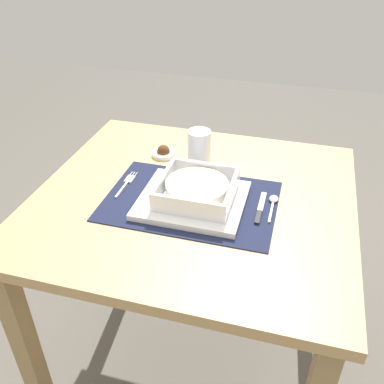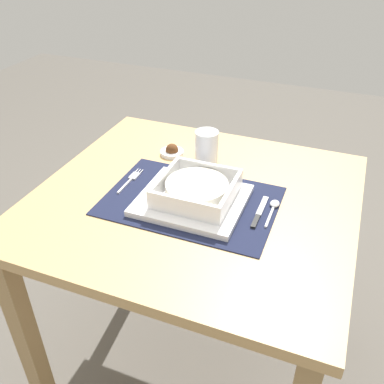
{
  "view_description": "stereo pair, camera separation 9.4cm",
  "coord_description": "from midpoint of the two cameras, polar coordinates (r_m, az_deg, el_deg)",
  "views": [
    {
      "loc": [
        0.25,
        -0.91,
        1.37
      ],
      "look_at": [
        0.0,
        -0.03,
        0.75
      ],
      "focal_mm": 39.92,
      "sensor_mm": 36.0,
      "label": 1
    },
    {
      "loc": [
        0.34,
        -0.88,
        1.37
      ],
      "look_at": [
        0.0,
        -0.03,
        0.75
      ],
      "focal_mm": 39.92,
      "sensor_mm": 36.0,
      "label": 2
    }
  ],
  "objects": [
    {
      "name": "ground_plane",
      "position": [
        1.66,
        2.02,
        -21.58
      ],
      "size": [
        6.0,
        6.0,
        0.0
      ],
      "primitive_type": "plane",
      "color": "#59544C"
    },
    {
      "name": "dining_table",
      "position": [
        1.21,
        2.59,
        -4.8
      ],
      "size": [
        0.84,
        0.78,
        0.72
      ],
      "color": "tan",
      "rests_on": "ground"
    },
    {
      "name": "placemat",
      "position": [
        1.12,
        2.41,
        -1.28
      ],
      "size": [
        0.45,
        0.3,
        0.0
      ],
      "primitive_type": "cube",
      "color": "#191E38",
      "rests_on": "dining_table"
    },
    {
      "name": "serving_plate",
      "position": [
        1.1,
        2.44,
        -1.17
      ],
      "size": [
        0.27,
        0.23,
        0.02
      ],
      "primitive_type": "cube",
      "color": "white",
      "rests_on": "placemat"
    },
    {
      "name": "porridge_bowl",
      "position": [
        1.09,
        3.11,
        0.24
      ],
      "size": [
        0.19,
        0.19,
        0.05
      ],
      "color": "white",
      "rests_on": "serving_plate"
    },
    {
      "name": "fork",
      "position": [
        1.21,
        -5.87,
        1.71
      ],
      "size": [
        0.02,
        0.13,
        0.0
      ],
      "rotation": [
        0.0,
        0.0,
        -0.01
      ],
      "color": "silver",
      "rests_on": "placemat"
    },
    {
      "name": "spoon",
      "position": [
        1.12,
        13.25,
        -1.97
      ],
      "size": [
        0.02,
        0.12,
        0.01
      ],
      "rotation": [
        0.0,
        0.0,
        -0.02
      ],
      "color": "silver",
      "rests_on": "placemat"
    },
    {
      "name": "butter_knife",
      "position": [
        1.09,
        11.39,
        -2.92
      ],
      "size": [
        0.01,
        0.14,
        0.01
      ],
      "rotation": [
        0.0,
        0.0,
        -0.02
      ],
      "color": "black",
      "rests_on": "placemat"
    },
    {
      "name": "drinking_glass",
      "position": [
        1.28,
        4.08,
        5.78
      ],
      "size": [
        0.07,
        0.07,
        0.1
      ],
      "color": "white",
      "rests_on": "dining_table"
    },
    {
      "name": "condiment_saucer",
      "position": [
        1.33,
        -0.66,
        5.42
      ],
      "size": [
        0.07,
        0.07,
        0.04
      ],
      "color": "white",
      "rests_on": "dining_table"
    }
  ]
}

